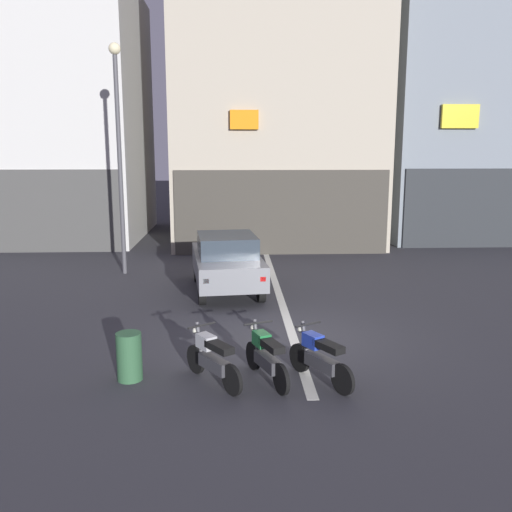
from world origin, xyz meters
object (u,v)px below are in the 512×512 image
Objects in this scene: motorcycle_green_row_left_mid at (266,356)px; motorcycle_blue_row_centre at (320,357)px; trash_bin at (129,356)px; motorcycle_silver_row_leftmost at (212,358)px; car_grey_crossing_near at (227,261)px; street_lamp at (119,138)px.

motorcycle_blue_row_centre is at bearing -5.79° from motorcycle_green_row_left_mid.
motorcycle_blue_row_centre is 3.31m from trash_bin.
motorcycle_blue_row_centre is 1.73× the size of trash_bin.
trash_bin is (-1.45, 0.22, -0.03)m from motorcycle_silver_row_leftmost.
motorcycle_silver_row_leftmost is at bearing -91.74° from car_grey_crossing_near.
motorcycle_blue_row_centre is at bearing -75.24° from car_grey_crossing_near.
motorcycle_blue_row_centre is (1.65, -6.28, -0.43)m from car_grey_crossing_near.
motorcycle_silver_row_leftmost is at bearing -70.10° from street_lamp.
car_grey_crossing_near is at bearing 74.77° from trash_bin.
motorcycle_silver_row_leftmost is 1.47m from trash_bin.
street_lamp is 8.38× the size of trash_bin.
motorcycle_blue_row_centre is (1.84, -0.03, 0.00)m from motorcycle_silver_row_leftmost.
trash_bin is at bearing 176.26° from motorcycle_green_row_left_mid.
motorcycle_silver_row_leftmost is (3.15, -8.70, -3.85)m from street_lamp.
car_grey_crossing_near is 5.37m from street_lamp.
trash_bin is at bearing -78.69° from street_lamp.
street_lamp is at bearing 115.24° from motorcycle_green_row_left_mid.
street_lamp is at bearing 143.69° from car_grey_crossing_near.
car_grey_crossing_near is 5.02× the size of trash_bin.
trash_bin is (1.70, -8.48, -3.88)m from street_lamp.
motorcycle_green_row_left_mid is at bearing 174.21° from motorcycle_blue_row_centre.
trash_bin is at bearing -105.23° from car_grey_crossing_near.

